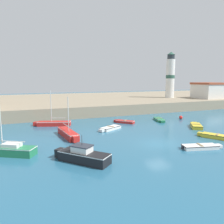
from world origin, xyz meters
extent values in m
plane|color=#28607F|center=(0.00, 0.00, 0.00)|extent=(200.00, 200.00, 0.00)
cube|color=gray|center=(0.00, 38.53, 1.07)|extent=(120.00, 40.00, 2.14)
cube|color=white|center=(-2.35, 8.62, 0.21)|extent=(3.55, 2.74, 0.42)
cube|color=white|center=(-4.08, 7.69, 0.21)|extent=(0.87, 0.93, 0.36)
cube|color=black|center=(-2.35, 8.62, 0.38)|extent=(3.58, 2.76, 0.07)
cube|color=#997F5B|center=(-2.35, 8.62, 0.46)|extent=(0.71, 1.09, 0.08)
cube|color=black|center=(-0.79, 9.46, 0.26)|extent=(0.27, 0.27, 0.36)
cube|color=#237A4C|center=(8.09, 11.68, 0.21)|extent=(2.10, 3.49, 0.42)
cube|color=#237A4C|center=(7.53, 9.86, 0.21)|extent=(0.78, 0.70, 0.36)
cube|color=white|center=(8.09, 11.68, 0.38)|extent=(2.12, 3.52, 0.07)
cube|color=#997F5B|center=(8.09, 11.68, 0.46)|extent=(1.02, 0.49, 0.08)
cube|color=red|center=(-9.58, 14.38, 0.34)|extent=(5.25, 3.06, 0.68)
cube|color=red|center=(-12.26, 15.35, 0.34)|extent=(0.87, 0.96, 0.58)
cube|color=white|center=(-9.58, 14.38, 0.64)|extent=(5.30, 3.09, 0.07)
cylinder|color=silver|center=(-9.93, 14.51, 3.10)|extent=(0.10, 0.10, 4.85)
cylinder|color=silver|center=(-8.98, 14.17, 1.23)|extent=(2.17, 0.85, 0.08)
cube|color=red|center=(-8.87, 6.90, 0.41)|extent=(1.75, 5.47, 0.81)
cube|color=red|center=(-8.56, 3.97, 0.41)|extent=(0.70, 0.60, 0.69)
cube|color=white|center=(-8.87, 6.90, 0.77)|extent=(1.77, 5.52, 0.07)
cylinder|color=silver|center=(-8.83, 6.50, 2.98)|extent=(0.10, 0.10, 4.33)
cylinder|color=silver|center=(-8.94, 7.57, 1.36)|extent=(0.34, 2.41, 0.08)
cube|color=white|center=(3.01, -3.16, 0.20)|extent=(3.81, 2.13, 0.40)
cube|color=white|center=(5.03, -3.68, 0.20)|extent=(0.73, 0.82, 0.34)
cube|color=black|center=(3.01, -3.16, 0.36)|extent=(3.85, 2.15, 0.07)
cube|color=#997F5B|center=(3.01, -3.16, 0.44)|extent=(0.46, 1.09, 0.08)
cube|color=black|center=(1.14, -2.68, 0.25)|extent=(0.24, 0.24, 0.36)
cube|color=red|center=(1.65, 12.04, 0.21)|extent=(2.84, 2.98, 0.43)
cube|color=red|center=(0.47, 13.34, 0.21)|extent=(0.78, 0.78, 0.36)
cube|color=white|center=(1.65, 12.04, 0.39)|extent=(2.87, 3.01, 0.07)
cube|color=#997F5B|center=(1.65, 12.04, 0.47)|extent=(0.83, 0.78, 0.08)
cube|color=yellow|center=(9.94, 4.74, 0.26)|extent=(2.99, 3.46, 0.52)
cube|color=yellow|center=(11.05, 6.33, 0.26)|extent=(0.96, 0.93, 0.44)
cube|color=black|center=(9.94, 4.74, 0.48)|extent=(3.02, 3.49, 0.07)
cube|color=#997F5B|center=(9.94, 4.74, 0.56)|extent=(1.06, 0.83, 0.08)
cube|color=yellow|center=(7.99, -0.90, 0.24)|extent=(2.77, 3.80, 0.48)
cube|color=yellow|center=(7.03, 0.97, 0.24)|extent=(0.86, 0.81, 0.41)
cube|color=black|center=(7.99, -0.90, 0.44)|extent=(2.80, 3.84, 0.07)
cube|color=#997F5B|center=(7.99, -0.90, 0.52)|extent=(1.03, 0.66, 0.08)
cube|color=#237A4C|center=(-15.63, 2.52, 0.41)|extent=(5.54, 4.15, 0.81)
cube|color=white|center=(-15.63, 2.52, 0.77)|extent=(5.59, 4.20, 0.07)
cylinder|color=silver|center=(-15.99, 2.74, 3.23)|extent=(0.10, 0.10, 4.83)
cylinder|color=silver|center=(-15.04, 2.16, 1.36)|extent=(2.19, 1.36, 0.08)
cube|color=silver|center=(-15.15, 2.23, 0.99)|extent=(1.97, 1.76, 0.36)
cube|color=black|center=(-9.20, -2.18, 0.44)|extent=(4.22, 4.52, 0.89)
cube|color=black|center=(-10.94, -0.16, 0.44)|extent=(1.13, 1.11, 0.75)
cube|color=white|center=(-9.20, -2.18, 0.85)|extent=(4.26, 4.57, 0.07)
cube|color=silver|center=(-9.35, -2.00, 1.16)|extent=(1.96, 2.00, 0.54)
cube|color=#2D333D|center=(-9.35, -2.00, 1.47)|extent=(2.11, 2.16, 0.08)
cylinder|color=black|center=(-9.35, -2.00, 1.96)|extent=(0.04, 0.04, 0.90)
sphere|color=red|center=(12.56, 11.35, 0.32)|extent=(0.64, 0.64, 0.64)
cylinder|color=silver|center=(24.00, 30.02, 7.35)|extent=(2.31, 2.31, 10.42)
cylinder|color=#2D5647|center=(24.00, 30.02, 7.87)|extent=(2.38, 2.38, 0.90)
cylinder|color=#262D33|center=(24.00, 30.02, 13.16)|extent=(1.97, 1.97, 1.20)
cone|color=#2D5647|center=(24.00, 30.02, 14.16)|extent=(2.20, 2.20, 0.80)
cube|color=silver|center=(32.00, 24.47, 3.99)|extent=(5.79, 6.51, 3.70)
cube|color=#9E472D|center=(32.00, 24.47, 6.09)|extent=(6.08, 6.84, 0.50)
camera|label=1|loc=(-13.92, -20.07, 7.24)|focal=35.00mm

